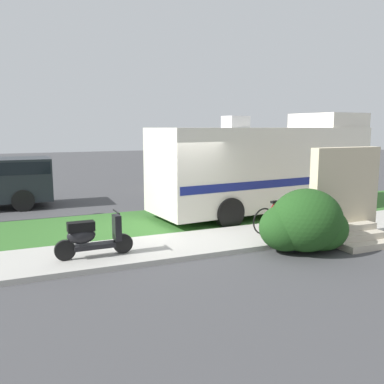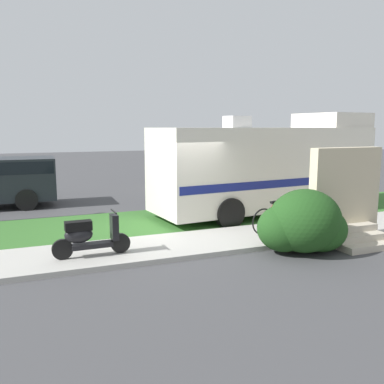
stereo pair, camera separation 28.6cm
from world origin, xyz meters
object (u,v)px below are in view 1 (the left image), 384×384
at_px(pickup_truck_far, 220,165).
at_px(bicycle, 279,217).
at_px(scooter, 91,237).
at_px(bottle_green, 328,221).
at_px(motorhome_rv, 266,166).

bearing_deg(pickup_truck_far, bicycle, -108.51).
xyz_separation_m(scooter, bottle_green, (6.82, 0.38, -0.35)).
xyz_separation_m(motorhome_rv, bicycle, (-1.27, -2.63, -1.09)).
relative_size(bicycle, pickup_truck_far, 0.33).
relative_size(motorhome_rv, bicycle, 4.35).
bearing_deg(pickup_truck_far, motorhome_rv, -105.63).
bearing_deg(bicycle, bottle_green, 5.10).
bearing_deg(scooter, pickup_truck_far, 50.32).
height_order(pickup_truck_far, bottle_green, pickup_truck_far).
distance_m(motorhome_rv, pickup_truck_far, 7.42).
xyz_separation_m(scooter, bicycle, (5.01, 0.22, -0.07)).
distance_m(pickup_truck_far, bottle_green, 9.73).
bearing_deg(bottle_green, pickup_truck_far, 81.34).
bearing_deg(motorhome_rv, bicycle, -115.82).
bearing_deg(motorhome_rv, scooter, -155.59).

